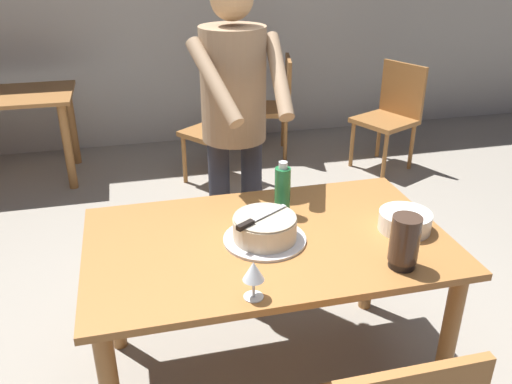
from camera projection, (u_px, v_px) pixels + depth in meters
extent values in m
plane|color=gray|center=(266.00, 374.00, 2.53)|extent=(14.00, 14.00, 0.00)
cube|color=#9E6633|center=(268.00, 241.00, 2.21)|extent=(1.48, 0.89, 0.03)
cylinder|color=#9E6633|center=(447.00, 345.00, 2.19)|extent=(0.07, 0.07, 0.72)
cylinder|color=#9E6633|center=(112.00, 286.00, 2.56)|extent=(0.07, 0.07, 0.72)
cylinder|color=#9E6633|center=(370.00, 251.00, 2.84)|extent=(0.07, 0.07, 0.72)
cylinder|color=silver|center=(265.00, 239.00, 2.19)|extent=(0.34, 0.34, 0.01)
cylinder|color=beige|center=(265.00, 228.00, 2.16)|extent=(0.26, 0.26, 0.09)
cylinder|color=#A49984|center=(265.00, 218.00, 2.14)|extent=(0.25, 0.25, 0.01)
cube|color=silver|center=(268.00, 214.00, 2.15)|extent=(0.18, 0.12, 0.00)
cube|color=black|center=(245.00, 225.00, 2.07)|extent=(0.08, 0.06, 0.02)
cylinder|color=white|center=(404.00, 228.00, 2.27)|extent=(0.22, 0.22, 0.01)
cylinder|color=white|center=(404.00, 226.00, 2.26)|extent=(0.22, 0.22, 0.01)
cylinder|color=white|center=(404.00, 224.00, 2.26)|extent=(0.22, 0.22, 0.01)
cylinder|color=white|center=(405.00, 222.00, 2.25)|extent=(0.22, 0.22, 0.01)
cylinder|color=white|center=(405.00, 220.00, 2.25)|extent=(0.22, 0.22, 0.01)
cylinder|color=white|center=(405.00, 218.00, 2.25)|extent=(0.22, 0.22, 0.01)
cylinder|color=white|center=(406.00, 216.00, 2.24)|extent=(0.22, 0.22, 0.01)
cylinder|color=white|center=(406.00, 214.00, 2.24)|extent=(0.22, 0.22, 0.01)
cylinder|color=silver|center=(254.00, 297.00, 1.84)|extent=(0.07, 0.07, 0.00)
cylinder|color=silver|center=(254.00, 288.00, 1.83)|extent=(0.01, 0.01, 0.07)
cone|color=silver|center=(253.00, 271.00, 1.80)|extent=(0.08, 0.08, 0.07)
cylinder|color=#1E6B38|center=(282.00, 191.00, 2.35)|extent=(0.07, 0.07, 0.22)
cylinder|color=silver|center=(283.00, 165.00, 2.30)|extent=(0.04, 0.04, 0.03)
cylinder|color=black|center=(402.00, 263.00, 2.01)|extent=(0.10, 0.10, 0.03)
cylinder|color=#3F2D23|center=(405.00, 239.00, 1.97)|extent=(0.11, 0.11, 0.18)
cylinder|color=#2D2D38|center=(252.00, 218.00, 2.94)|extent=(0.11, 0.11, 0.95)
cylinder|color=#2D2D38|center=(221.00, 224.00, 2.88)|extent=(0.11, 0.11, 0.95)
cylinder|color=#997A5B|center=(234.00, 85.00, 2.58)|extent=(0.32, 0.32, 0.55)
cylinder|color=#997A5B|center=(279.00, 75.00, 2.45)|extent=(0.10, 0.42, 0.34)
cylinder|color=#997A5B|center=(214.00, 82.00, 2.35)|extent=(0.21, 0.41, 0.34)
cube|color=#9E6633|center=(7.00, 96.00, 4.23)|extent=(1.00, 0.70, 0.03)
cylinder|color=#9E6633|center=(68.00, 147.00, 4.25)|extent=(0.07, 0.07, 0.71)
cylinder|color=#9E6633|center=(72.00, 125.00, 4.73)|extent=(0.07, 0.07, 0.71)
cube|color=#9E6633|center=(265.00, 109.00, 4.91)|extent=(0.53, 0.53, 0.04)
cylinder|color=#9E6633|center=(245.00, 139.00, 4.85)|extent=(0.04, 0.04, 0.41)
cylinder|color=#9E6633|center=(246.00, 126.00, 5.17)|extent=(0.04, 0.04, 0.41)
cylinder|color=#9E6633|center=(285.00, 139.00, 4.85)|extent=(0.04, 0.04, 0.41)
cylinder|color=#9E6633|center=(283.00, 126.00, 5.18)|extent=(0.04, 0.04, 0.41)
cube|color=#9E6633|center=(288.00, 83.00, 4.81)|extent=(0.13, 0.44, 0.45)
cube|color=#9E6633|center=(384.00, 121.00, 4.60)|extent=(0.58, 0.58, 0.04)
cylinder|color=#9E6633|center=(385.00, 156.00, 4.47)|extent=(0.04, 0.04, 0.41)
cylinder|color=#9E6633|center=(352.00, 144.00, 4.72)|extent=(0.04, 0.04, 0.41)
cylinder|color=#9E6633|center=(412.00, 147.00, 4.67)|extent=(0.04, 0.04, 0.41)
cylinder|color=#9E6633|center=(379.00, 136.00, 4.93)|extent=(0.04, 0.04, 0.41)
cube|color=#9E6633|center=(403.00, 89.00, 4.61)|extent=(0.21, 0.41, 0.45)
cube|color=#9E6633|center=(215.00, 133.00, 4.33)|extent=(0.62, 0.62, 0.04)
cylinder|color=#9E6633|center=(217.00, 171.00, 4.20)|extent=(0.04, 0.04, 0.41)
cylinder|color=#9E6633|center=(184.00, 159.00, 4.41)|extent=(0.04, 0.04, 0.41)
cylinder|color=#9E6633|center=(246.00, 157.00, 4.45)|extent=(0.04, 0.04, 0.41)
cylinder|color=#9E6633|center=(215.00, 147.00, 4.66)|extent=(0.04, 0.04, 0.41)
cube|color=#9E6633|center=(231.00, 98.00, 4.37)|extent=(0.29, 0.37, 0.45)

